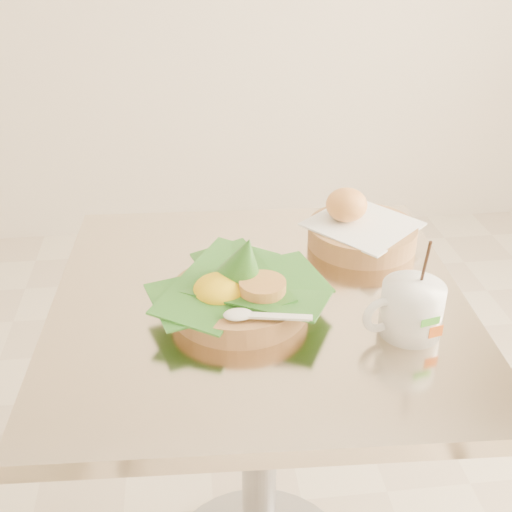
{
  "coord_description": "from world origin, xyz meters",
  "views": [
    {
      "loc": [
        -0.02,
        -0.88,
        1.35
      ],
      "look_at": [
        0.09,
        0.05,
        0.82
      ],
      "focal_mm": 45.0,
      "sensor_mm": 36.0,
      "label": 1
    }
  ],
  "objects": [
    {
      "name": "bread_basket",
      "position": [
        0.31,
        0.21,
        0.78
      ],
      "size": [
        0.25,
        0.25,
        0.11
      ],
      "rotation": [
        0.0,
        0.0,
        -0.06
      ],
      "color": "#AE7F4A",
      "rests_on": "cafe_table"
    },
    {
      "name": "cafe_table",
      "position": [
        0.09,
        0.03,
        0.53
      ],
      "size": [
        0.73,
        0.73,
        0.75
      ],
      "rotation": [
        0.0,
        0.0,
        -0.05
      ],
      "color": "gray",
      "rests_on": "floor"
    },
    {
      "name": "rice_basket",
      "position": [
        0.05,
        0.0,
        0.79
      ],
      "size": [
        0.28,
        0.28,
        0.14
      ],
      "rotation": [
        0.0,
        0.0,
        0.12
      ],
      "color": "#AE7F4A",
      "rests_on": "cafe_table"
    },
    {
      "name": "coffee_mug",
      "position": [
        0.31,
        -0.09,
        0.79
      ],
      "size": [
        0.13,
        0.1,
        0.17
      ],
      "rotation": [
        0.0,
        0.0,
        0.24
      ],
      "color": "white",
      "rests_on": "cafe_table"
    }
  ]
}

